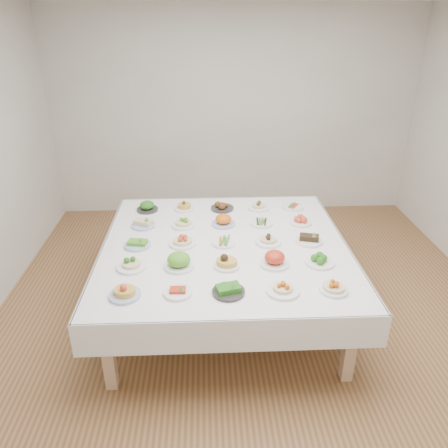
{
  "coord_description": "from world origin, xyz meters",
  "views": [
    {
      "loc": [
        -0.42,
        -3.54,
        2.65
      ],
      "look_at": [
        -0.25,
        0.13,
        0.88
      ],
      "focal_mm": 35.0,
      "sensor_mm": 36.0,
      "label": 1
    }
  ],
  "objects_px": {
    "display_table": "(225,250)",
    "dish_12": "(224,242)",
    "dish_0": "(124,289)",
    "dish_24": "(293,206)"
  },
  "relations": [
    {
      "from": "display_table",
      "to": "dish_24",
      "type": "height_order",
      "value": "dish_24"
    },
    {
      "from": "display_table",
      "to": "dish_0",
      "type": "height_order",
      "value": "dish_0"
    },
    {
      "from": "dish_24",
      "to": "dish_0",
      "type": "bearing_deg",
      "value": -134.76
    },
    {
      "from": "display_table",
      "to": "dish_24",
      "type": "distance_m",
      "value": 1.11
    },
    {
      "from": "display_table",
      "to": "dish_0",
      "type": "xyz_separation_m",
      "value": [
        -0.78,
        -0.79,
        0.13
      ]
    },
    {
      "from": "dish_0",
      "to": "dish_24",
      "type": "relative_size",
      "value": 1.03
    },
    {
      "from": "display_table",
      "to": "dish_0",
      "type": "bearing_deg",
      "value": -134.76
    },
    {
      "from": "display_table",
      "to": "dish_12",
      "type": "relative_size",
      "value": 10.51
    },
    {
      "from": "dish_0",
      "to": "display_table",
      "type": "bearing_deg",
      "value": 45.24
    },
    {
      "from": "display_table",
      "to": "dish_12",
      "type": "bearing_deg",
      "value": -160.47
    }
  ]
}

